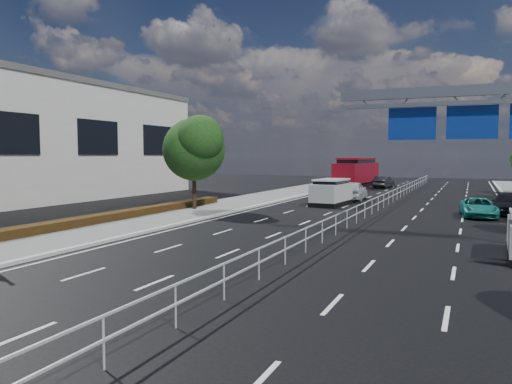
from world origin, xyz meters
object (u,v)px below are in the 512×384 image
at_px(red_bus, 357,171).
at_px(overhead_gantry, 492,114).
at_px(near_car_silver, 353,191).
at_px(white_minivan, 331,192).
at_px(parked_car_teal, 478,208).
at_px(parked_car_dark, 507,204).
at_px(near_car_dark, 384,182).

bearing_deg(red_bus, overhead_gantry, -67.45).
bearing_deg(near_car_silver, white_minivan, 80.16).
distance_m(parked_car_teal, parked_car_dark, 3.15).
bearing_deg(white_minivan, parked_car_dark, -1.20).
height_order(overhead_gantry, parked_car_dark, overhead_gantry).
height_order(overhead_gantry, white_minivan, overhead_gantry).
xyz_separation_m(overhead_gantry, red_bus, (-14.24, 40.97, -3.71)).
bearing_deg(parked_car_teal, white_minivan, 155.00).
bearing_deg(near_car_silver, near_car_dark, -91.62).
bearing_deg(white_minivan, red_bus, 101.90).
bearing_deg(near_car_dark, parked_car_teal, 117.92).
distance_m(white_minivan, red_bus, 25.50).
xyz_separation_m(red_bus, near_car_dark, (3.70, -1.95, -1.19)).
relative_size(overhead_gantry, parked_car_dark, 2.18).
bearing_deg(white_minivan, near_car_silver, 87.03).
xyz_separation_m(red_bus, parked_car_teal, (14.00, -29.02, -1.29)).
bearing_deg(near_car_silver, overhead_gantry, 113.64).
relative_size(parked_car_teal, parked_car_dark, 0.94).
bearing_deg(parked_car_dark, overhead_gantry, -93.82).
relative_size(white_minivan, parked_car_dark, 1.05).
relative_size(overhead_gantry, white_minivan, 2.08).
height_order(red_bus, near_car_dark, red_bus).
height_order(near_car_silver, parked_car_dark, near_car_silver).
height_order(white_minivan, red_bus, red_bus).
bearing_deg(near_car_dark, overhead_gantry, 112.21).
xyz_separation_m(near_car_silver, near_car_dark, (-0.33, 18.34, -0.14)).
distance_m(red_bus, near_car_dark, 4.35).
xyz_separation_m(near_car_silver, parked_car_teal, (9.97, -8.72, -0.24)).
relative_size(overhead_gantry, near_car_silver, 2.05).
bearing_deg(parked_car_teal, overhead_gantry, -94.29).
distance_m(near_car_silver, parked_car_dark, 13.27).
xyz_separation_m(white_minivan, near_car_dark, (0.30, 23.30, -0.31)).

